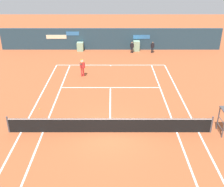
{
  "coord_description": "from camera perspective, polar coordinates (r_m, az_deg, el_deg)",
  "views": [
    {
      "loc": [
        0.13,
        -13.7,
        9.22
      ],
      "look_at": [
        0.13,
        3.65,
        0.8
      ],
      "focal_mm": 43.96,
      "sensor_mm": 36.0,
      "label": 1
    }
  ],
  "objects": [
    {
      "name": "tennis_net",
      "position": [
        16.24,
        -0.47,
        -6.55
      ],
      "size": [
        12.1,
        0.1,
        1.07
      ],
      "color": "#4C4C51",
      "rests_on": "ground_plane"
    },
    {
      "name": "sponsor_back_wall",
      "position": [
        31.71,
        -0.28,
        11.17
      ],
      "size": [
        25.0,
        1.02,
        2.43
      ],
      "color": "#233D4C",
      "rests_on": "ground_plane"
    },
    {
      "name": "ground_plane",
      "position": [
        16.99,
        -0.45,
        -6.96
      ],
      "size": [
        80.0,
        80.0,
        0.01
      ],
      "color": "#A8512D"
    },
    {
      "name": "ball_kid_centre_post",
      "position": [
        30.66,
        4.16,
        9.72
      ],
      "size": [
        0.42,
        0.17,
        1.25
      ],
      "rotation": [
        0.0,
        0.0,
        3.15
      ],
      "color": "black",
      "rests_on": "ground_plane"
    },
    {
      "name": "player_on_baseline",
      "position": [
        24.13,
        -6.22,
        5.61
      ],
      "size": [
        0.45,
        0.8,
        1.76
      ],
      "rotation": [
        0.0,
        0.0,
        3.63
      ],
      "color": "red",
      "rests_on": "ground_plane"
    },
    {
      "name": "tennis_ball_mid_court",
      "position": [
        19.51,
        -14.85,
        -3.15
      ],
      "size": [
        0.07,
        0.07,
        0.07
      ],
      "primitive_type": "sphere",
      "color": "#CCE033",
      "rests_on": "ground_plane"
    },
    {
      "name": "ball_kid_right_post",
      "position": [
        30.91,
        8.4,
        9.63
      ],
      "size": [
        0.41,
        0.17,
        1.24
      ],
      "rotation": [
        0.0,
        0.0,
        3.2
      ],
      "color": "black",
      "rests_on": "ground_plane"
    }
  ]
}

